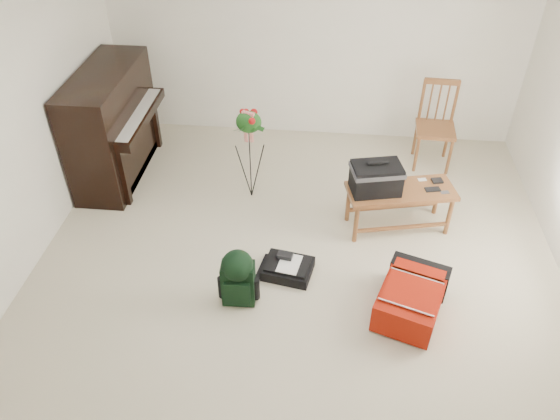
# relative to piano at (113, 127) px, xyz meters

# --- Properties ---
(floor) EXTENTS (5.00, 5.50, 0.01)m
(floor) POSITION_rel_piano_xyz_m (2.19, -1.60, -0.60)
(floor) COLOR beige
(floor) RESTS_ON ground
(ceiling) EXTENTS (5.00, 5.50, 0.01)m
(ceiling) POSITION_rel_piano_xyz_m (2.19, -1.60, 1.90)
(ceiling) COLOR white
(ceiling) RESTS_ON wall_back
(wall_back) EXTENTS (5.00, 0.04, 2.50)m
(wall_back) POSITION_rel_piano_xyz_m (2.19, 1.15, 0.65)
(wall_back) COLOR white
(wall_back) RESTS_ON floor
(piano) EXTENTS (0.71, 1.50, 1.25)m
(piano) POSITION_rel_piano_xyz_m (0.00, 0.00, 0.00)
(piano) COLOR black
(piano) RESTS_ON floor
(bench) EXTENTS (1.13, 0.66, 0.82)m
(bench) POSITION_rel_piano_xyz_m (2.98, -0.69, -0.02)
(bench) COLOR brown
(bench) RESTS_ON floor
(dining_chair) EXTENTS (0.46, 0.46, 1.01)m
(dining_chair) POSITION_rel_piano_xyz_m (3.65, 0.57, -0.11)
(dining_chair) COLOR brown
(dining_chair) RESTS_ON floor
(red_suitcase) EXTENTS (0.71, 0.88, 0.32)m
(red_suitcase) POSITION_rel_piano_xyz_m (3.21, -1.81, -0.43)
(red_suitcase) COLOR #AB1807
(red_suitcase) RESTS_ON floor
(black_duffel) EXTENTS (0.50, 0.43, 0.19)m
(black_duffel) POSITION_rel_piano_xyz_m (2.11, -1.50, -0.53)
(black_duffel) COLOR black
(black_duffel) RESTS_ON floor
(green_backpack) EXTENTS (0.29, 0.28, 0.57)m
(green_backpack) POSITION_rel_piano_xyz_m (1.71, -1.89, -0.29)
(green_backpack) COLOR black
(green_backpack) RESTS_ON floor
(flower_stand) EXTENTS (0.43, 0.43, 1.08)m
(flower_stand) POSITION_rel_piano_xyz_m (1.60, -0.32, -0.07)
(flower_stand) COLOR black
(flower_stand) RESTS_ON floor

